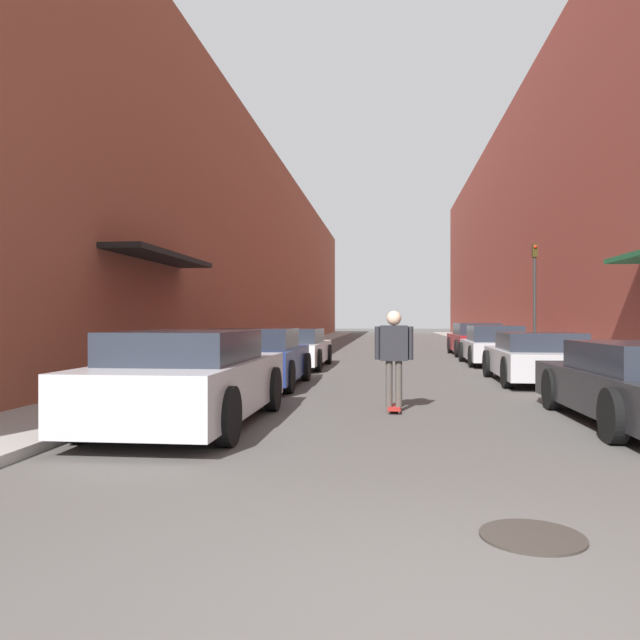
{
  "coord_description": "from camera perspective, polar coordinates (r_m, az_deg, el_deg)",
  "views": [
    {
      "loc": [
        -0.31,
        -3.06,
        1.47
      ],
      "look_at": [
        -1.86,
        10.85,
        1.45
      ],
      "focal_mm": 35.0,
      "sensor_mm": 36.0,
      "label": 1
    }
  ],
  "objects": [
    {
      "name": "ground",
      "position": [
        27.77,
        6.98,
        -2.95
      ],
      "size": [
        135.69,
        135.69,
        0.0
      ],
      "primitive_type": "plane",
      "color": "#4C4947"
    },
    {
      "name": "curb_strip_left",
      "position": [
        34.26,
        -1.58,
        -2.27
      ],
      "size": [
        1.8,
        61.68,
        0.12
      ],
      "color": "gray",
      "rests_on": "ground"
    },
    {
      "name": "curb_strip_right",
      "position": [
        34.35,
        15.27,
        -2.27
      ],
      "size": [
        1.8,
        61.68,
        0.12
      ],
      "color": "gray",
      "rests_on": "ground"
    },
    {
      "name": "building_row_left",
      "position": [
        34.91,
        -6.32,
        5.71
      ],
      "size": [
        4.9,
        61.68,
        9.78
      ],
      "color": "brown",
      "rests_on": "ground"
    },
    {
      "name": "building_row_right",
      "position": [
        35.22,
        19.99,
        7.99
      ],
      "size": [
        4.9,
        61.68,
        12.63
      ],
      "color": "brown",
      "rests_on": "ground"
    },
    {
      "name": "parked_car_left_0",
      "position": [
        8.84,
        -11.82,
        -5.26
      ],
      "size": [
        1.96,
        4.52,
        1.31
      ],
      "color": "#B7B7BC",
      "rests_on": "ground"
    },
    {
      "name": "parked_car_left_1",
      "position": [
        13.72,
        -5.69,
        -3.47
      ],
      "size": [
        1.94,
        4.17,
        1.27
      ],
      "color": "navy",
      "rests_on": "ground"
    },
    {
      "name": "parked_car_left_2",
      "position": [
        18.97,
        -2.23,
        -2.6
      ],
      "size": [
        1.87,
        4.78,
        1.18
      ],
      "color": "silver",
      "rests_on": "ground"
    },
    {
      "name": "parked_car_right_1",
      "position": [
        15.23,
        19.27,
        -3.27
      ],
      "size": [
        2.01,
        4.24,
        1.16
      ],
      "color": "#B7B7BC",
      "rests_on": "ground"
    },
    {
      "name": "parked_car_right_2",
      "position": [
        20.82,
        15.6,
        -2.28
      ],
      "size": [
        1.87,
        4.25,
        1.26
      ],
      "color": "#B7B7BC",
      "rests_on": "ground"
    },
    {
      "name": "parked_car_right_3",
      "position": [
        25.99,
        14.06,
        -1.75
      ],
      "size": [
        1.95,
        4.72,
        1.31
      ],
      "color": "maroon",
      "rests_on": "ground"
    },
    {
      "name": "skateboarder",
      "position": [
        10.0,
        6.78,
        -2.71
      ],
      "size": [
        0.61,
        0.78,
        1.6
      ],
      "color": "#B2231E",
      "rests_on": "ground"
    },
    {
      "name": "manhole_cover",
      "position": [
        4.65,
        18.85,
        -18.22
      ],
      "size": [
        0.7,
        0.7,
        0.02
      ],
      "color": "#332D28",
      "rests_on": "ground"
    },
    {
      "name": "traffic_light",
      "position": [
        22.15,
        19.03,
        2.72
      ],
      "size": [
        0.16,
        0.22,
        3.88
      ],
      "color": "#2D2D2D",
      "rests_on": "curb_strip_right"
    }
  ]
}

